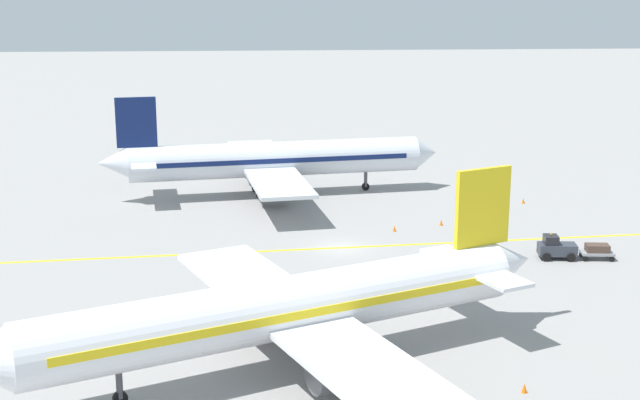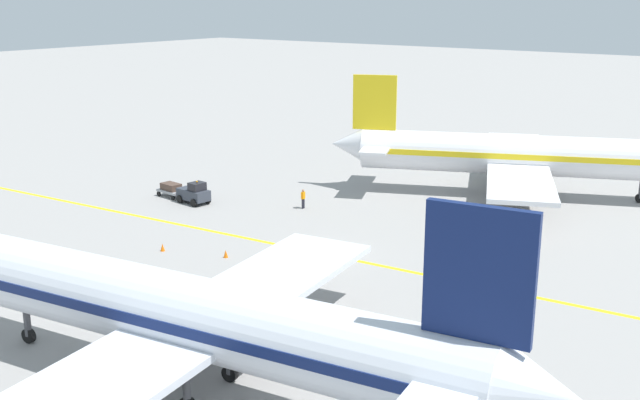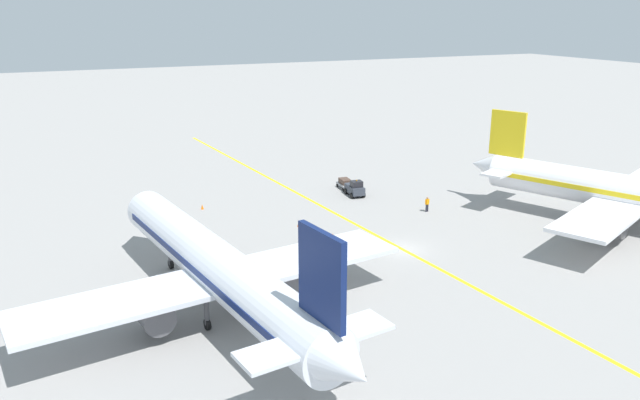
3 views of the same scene
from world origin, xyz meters
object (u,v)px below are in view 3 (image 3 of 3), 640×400
(baggage_cart_trailing, at_px, (345,183))
(traffic_cone_far_edge, at_px, (299,224))
(baggage_tug_dark, at_px, (355,189))
(airplane_at_gate, at_px, (633,195))
(airplane_adjacent_stand, at_px, (217,268))
(traffic_cone_near_nose, at_px, (202,207))
(traffic_cone_by_wingtip, at_px, (333,236))
(traffic_cone_mid_apron, at_px, (562,191))
(ground_crew_worker, at_px, (427,204))

(baggage_cart_trailing, xyz_separation_m, traffic_cone_far_edge, (10.69, 10.57, -0.49))
(baggage_tug_dark, bearing_deg, airplane_at_gate, 130.90)
(airplane_adjacent_stand, bearing_deg, traffic_cone_near_nose, -101.79)
(traffic_cone_by_wingtip, distance_m, traffic_cone_far_edge, 4.85)
(traffic_cone_by_wingtip, bearing_deg, traffic_cone_mid_apron, -175.57)
(ground_crew_worker, relative_size, traffic_cone_mid_apron, 3.05)
(airplane_adjacent_stand, bearing_deg, airplane_at_gate, -179.45)
(airplane_at_gate, height_order, baggage_cart_trailing, airplane_at_gate)
(traffic_cone_mid_apron, distance_m, traffic_cone_by_wingtip, 32.01)
(baggage_tug_dark, xyz_separation_m, traffic_cone_near_nose, (17.79, -2.54, -0.63))
(airplane_at_gate, xyz_separation_m, traffic_cone_far_edge, (29.53, -14.87, -3.43))
(airplane_at_gate, xyz_separation_m, baggage_cart_trailing, (18.85, -25.44, -2.95))
(ground_crew_worker, relative_size, traffic_cone_far_edge, 3.05)
(airplane_adjacent_stand, distance_m, traffic_cone_by_wingtip, 18.23)
(airplane_at_gate, bearing_deg, traffic_cone_mid_apron, -107.51)
(traffic_cone_by_wingtip, xyz_separation_m, traffic_cone_far_edge, (1.65, -4.56, 0.00))
(airplane_adjacent_stand, relative_size, baggage_cart_trailing, 12.99)
(traffic_cone_near_nose, bearing_deg, airplane_adjacent_stand, 78.21)
(ground_crew_worker, bearing_deg, baggage_cart_trailing, -71.55)
(baggage_tug_dark, distance_m, traffic_cone_by_wingtip, 14.71)
(airplane_at_gate, height_order, traffic_cone_mid_apron, airplane_at_gate)
(traffic_cone_far_edge, bearing_deg, airplane_adjacent_stand, 50.27)
(airplane_adjacent_stand, height_order, traffic_cone_far_edge, airplane_adjacent_stand)
(airplane_at_gate, relative_size, traffic_cone_by_wingtip, 61.34)
(airplane_at_gate, relative_size, airplane_adjacent_stand, 0.95)
(baggage_tug_dark, height_order, traffic_cone_mid_apron, baggage_tug_dark)
(airplane_adjacent_stand, xyz_separation_m, traffic_cone_mid_apron, (-46.25, -13.18, -3.43))
(airplane_adjacent_stand, height_order, traffic_cone_mid_apron, airplane_adjacent_stand)
(traffic_cone_by_wingtip, bearing_deg, baggage_cart_trailing, -120.83)
(baggage_tug_dark, distance_m, baggage_cart_trailing, 3.30)
(ground_crew_worker, height_order, traffic_cone_by_wingtip, ground_crew_worker)
(baggage_tug_dark, height_order, traffic_cone_by_wingtip, baggage_tug_dark)
(airplane_adjacent_stand, bearing_deg, baggage_cart_trailing, -132.13)
(ground_crew_worker, bearing_deg, traffic_cone_by_wingtip, 13.83)
(airplane_adjacent_stand, height_order, ground_crew_worker, airplane_adjacent_stand)
(traffic_cone_mid_apron, relative_size, traffic_cone_far_edge, 1.00)
(baggage_tug_dark, height_order, traffic_cone_near_nose, baggage_tug_dark)
(traffic_cone_near_nose, bearing_deg, ground_crew_worker, 153.16)
(traffic_cone_by_wingtip, bearing_deg, airplane_at_gate, 159.71)
(airplane_adjacent_stand, xyz_separation_m, baggage_tug_dark, (-23.03, -22.57, -2.81))
(baggage_cart_trailing, bearing_deg, airplane_adjacent_stand, 47.87)
(traffic_cone_near_nose, distance_m, traffic_cone_far_edge, 12.34)
(traffic_cone_by_wingtip, height_order, traffic_cone_far_edge, same)
(airplane_at_gate, relative_size, baggage_cart_trailing, 12.34)
(baggage_tug_dark, bearing_deg, traffic_cone_near_nose, -8.13)
(baggage_tug_dark, xyz_separation_m, traffic_cone_by_wingtip, (8.68, 11.86, -0.63))
(airplane_adjacent_stand, bearing_deg, baggage_tug_dark, -135.58)
(airplane_adjacent_stand, xyz_separation_m, traffic_cone_near_nose, (-5.24, -25.11, -3.43))
(baggage_tug_dark, xyz_separation_m, traffic_cone_mid_apron, (-23.23, 9.39, -0.63))
(ground_crew_worker, distance_m, traffic_cone_near_nose, 24.80)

